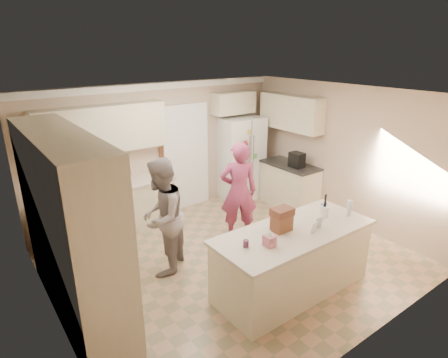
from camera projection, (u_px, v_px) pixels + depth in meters
floor at (232, 260)px, 6.01m from camera, size 5.20×4.60×0.02m
ceiling at (233, 94)px, 5.12m from camera, size 5.20×4.60×0.02m
wall_back at (161, 150)px, 7.32m from camera, size 5.20×0.02×2.60m
wall_front at (370, 247)px, 3.82m from camera, size 5.20×0.02×2.60m
wall_left at (45, 233)px, 4.11m from camera, size 0.02×4.60×2.60m
wall_right at (342, 155)px, 7.03m from camera, size 0.02×4.60×2.60m
crown_back at (158, 86)px, 6.86m from camera, size 5.20×0.08×0.12m
pantry_bank at (70, 229)px, 4.48m from camera, size 0.60×2.60×2.35m
back_base_cab at (114, 210)px, 6.73m from camera, size 2.20×0.60×0.88m
back_countertop at (112, 187)px, 6.57m from camera, size 2.24×0.63×0.04m
back_upper_cab at (103, 129)px, 6.33m from camera, size 2.20×0.35×0.80m
doorway_opening at (186, 158)px, 7.69m from camera, size 0.90×0.06×2.10m
doorway_casing at (187, 159)px, 7.66m from camera, size 1.02×0.03×2.22m
wall_frame_upper at (162, 138)px, 7.21m from camera, size 0.15×0.02×0.20m
wall_frame_lower at (162, 152)px, 7.31m from camera, size 0.15×0.02×0.20m
refrigerator at (240, 158)px, 8.21m from camera, size 0.97×0.79×1.80m
fridge_seam at (251, 162)px, 7.95m from camera, size 0.02×0.02×1.78m
fridge_dispenser at (243, 152)px, 7.73m from camera, size 0.22×0.03×0.35m
fridge_handle_l at (250, 156)px, 7.86m from camera, size 0.02×0.02×0.85m
fridge_handle_r at (253, 155)px, 7.91m from camera, size 0.02×0.02×0.85m
over_fridge_cab at (233, 103)px, 7.83m from camera, size 0.95×0.35×0.45m
right_base_cab at (289, 186)px, 7.90m from camera, size 0.60×1.20×0.88m
right_countertop at (290, 165)px, 7.74m from camera, size 0.63×1.24×0.04m
right_upper_cab at (291, 112)px, 7.61m from camera, size 0.35×1.50×0.70m
coffee_maker at (297, 160)px, 7.51m from camera, size 0.22×0.28×0.30m
island_base at (292, 262)px, 5.14m from camera, size 2.20×0.90×0.88m
island_top at (294, 232)px, 4.98m from camera, size 2.28×0.96×0.05m
utensil_crock at (324, 212)px, 5.35m from camera, size 0.13×0.13×0.15m
tissue_box at (270, 241)px, 4.57m from camera, size 0.13×0.13×0.14m
tissue_plume at (270, 233)px, 4.53m from camera, size 0.08×0.08×0.08m
dollhouse_body at (282, 223)px, 4.93m from camera, size 0.26×0.18×0.22m
dollhouse_roof at (282, 212)px, 4.88m from camera, size 0.28×0.20×0.10m
jam_jar at (246, 243)px, 4.55m from camera, size 0.07×0.07×0.09m
greeting_card_a at (314, 227)px, 4.88m from camera, size 0.12×0.06×0.16m
greeting_card_b at (319, 223)px, 5.00m from camera, size 0.12×0.05×0.16m
water_bottle at (349, 208)px, 5.35m from camera, size 0.07×0.07×0.24m
shaker_salt at (322, 207)px, 5.58m from camera, size 0.05×0.05×0.09m
shaker_pepper at (325, 206)px, 5.62m from camera, size 0.05×0.05×0.09m
teen_boy at (162, 217)px, 5.44m from camera, size 1.09×1.08×1.77m
teen_girl at (239, 192)px, 6.41m from camera, size 0.76×0.68×1.75m
fridge_magnets at (251, 162)px, 7.94m from camera, size 0.76×0.02×1.44m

